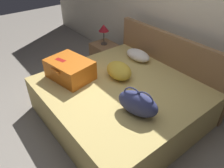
{
  "coord_description": "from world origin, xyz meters",
  "views": [
    {
      "loc": [
        1.76,
        -1.13,
        2.19
      ],
      "look_at": [
        0.0,
        0.26,
        0.63
      ],
      "focal_mm": 34.82,
      "sensor_mm": 36.0,
      "label": 1
    }
  ],
  "objects_px": {
    "nightstand": "(104,56)",
    "table_lamp": "(104,29)",
    "pillow_center_head": "(138,55)",
    "bed": "(120,102)",
    "duffel_bag": "(138,103)",
    "pillow_near_headboard": "(119,71)",
    "hard_case_large": "(70,69)"
  },
  "relations": [
    {
      "from": "pillow_center_head",
      "to": "nightstand",
      "type": "relative_size",
      "value": 0.88
    },
    {
      "from": "bed",
      "to": "pillow_near_headboard",
      "type": "relative_size",
      "value": 4.59
    },
    {
      "from": "bed",
      "to": "hard_case_large",
      "type": "xyz_separation_m",
      "value": [
        -0.6,
        -0.41,
        0.4
      ]
    },
    {
      "from": "duffel_bag",
      "to": "pillow_near_headboard",
      "type": "relative_size",
      "value": 1.2
    },
    {
      "from": "hard_case_large",
      "to": "pillow_near_headboard",
      "type": "height_order",
      "value": "hard_case_large"
    },
    {
      "from": "duffel_bag",
      "to": "pillow_center_head",
      "type": "distance_m",
      "value": 1.27
    },
    {
      "from": "pillow_center_head",
      "to": "nightstand",
      "type": "distance_m",
      "value": 0.94
    },
    {
      "from": "bed",
      "to": "pillow_center_head",
      "type": "height_order",
      "value": "pillow_center_head"
    },
    {
      "from": "pillow_near_headboard",
      "to": "pillow_center_head",
      "type": "distance_m",
      "value": 0.6
    },
    {
      "from": "bed",
      "to": "pillow_near_headboard",
      "type": "bearing_deg",
      "value": 144.78
    },
    {
      "from": "pillow_near_headboard",
      "to": "table_lamp",
      "type": "bearing_deg",
      "value": 153.45
    },
    {
      "from": "table_lamp",
      "to": "pillow_center_head",
      "type": "bearing_deg",
      "value": 1.54
    },
    {
      "from": "pillow_near_headboard",
      "to": "nightstand",
      "type": "bearing_deg",
      "value": 153.45
    },
    {
      "from": "pillow_center_head",
      "to": "bed",
      "type": "bearing_deg",
      "value": -60.39
    },
    {
      "from": "bed",
      "to": "pillow_near_headboard",
      "type": "distance_m",
      "value": 0.44
    },
    {
      "from": "table_lamp",
      "to": "bed",
      "type": "bearing_deg",
      "value": -27.97
    },
    {
      "from": "pillow_center_head",
      "to": "table_lamp",
      "type": "bearing_deg",
      "value": -178.46
    },
    {
      "from": "bed",
      "to": "table_lamp",
      "type": "xyz_separation_m",
      "value": [
        -1.27,
        0.67,
        0.53
      ]
    },
    {
      "from": "bed",
      "to": "duffel_bag",
      "type": "distance_m",
      "value": 0.68
    },
    {
      "from": "bed",
      "to": "duffel_bag",
      "type": "relative_size",
      "value": 3.81
    },
    {
      "from": "hard_case_large",
      "to": "pillow_near_headboard",
      "type": "bearing_deg",
      "value": 42.72
    },
    {
      "from": "duffel_bag",
      "to": "pillow_center_head",
      "type": "bearing_deg",
      "value": 135.8
    },
    {
      "from": "bed",
      "to": "hard_case_large",
      "type": "bearing_deg",
      "value": -145.86
    },
    {
      "from": "pillow_center_head",
      "to": "hard_case_large",
      "type": "bearing_deg",
      "value": -100.38
    },
    {
      "from": "bed",
      "to": "duffel_bag",
      "type": "xyz_separation_m",
      "value": [
        0.51,
        -0.19,
        0.41
      ]
    },
    {
      "from": "duffel_bag",
      "to": "pillow_near_headboard",
      "type": "distance_m",
      "value": 0.78
    },
    {
      "from": "bed",
      "to": "table_lamp",
      "type": "bearing_deg",
      "value": 152.03
    },
    {
      "from": "hard_case_large",
      "to": "nightstand",
      "type": "height_order",
      "value": "hard_case_large"
    },
    {
      "from": "duffel_bag",
      "to": "nightstand",
      "type": "bearing_deg",
      "value": 154.19
    },
    {
      "from": "nightstand",
      "to": "table_lamp",
      "type": "height_order",
      "value": "table_lamp"
    },
    {
      "from": "pillow_center_head",
      "to": "table_lamp",
      "type": "height_order",
      "value": "table_lamp"
    },
    {
      "from": "bed",
      "to": "table_lamp",
      "type": "height_order",
      "value": "table_lamp"
    }
  ]
}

